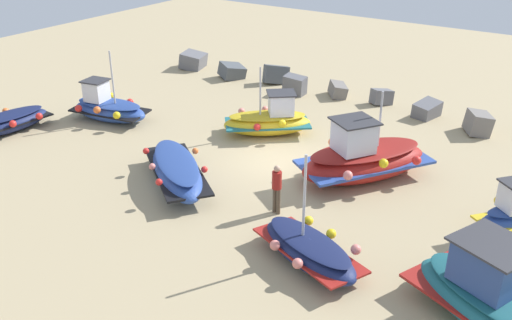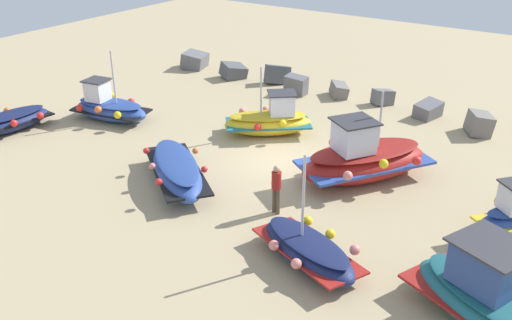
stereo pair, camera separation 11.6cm
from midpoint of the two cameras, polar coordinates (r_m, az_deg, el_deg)
The scene contains 10 objects.
ground_plane at distance 22.48m, azimuth 2.50°, elevation -0.03°, with size 55.48×55.48×0.00m, color tan.
fishing_boat_0 at distance 20.67m, azimuth -8.15°, elevation -1.05°, with size 4.66×4.04×1.02m.
fishing_boat_1 at distance 21.10m, azimuth 10.62°, elevation 0.11°, with size 4.51×5.36×3.32m.
fishing_boat_2 at distance 24.70m, azimuth 1.18°, elevation 4.00°, with size 3.97×3.64×3.04m.
fishing_boat_3 at distance 15.20m, azimuth 23.42°, elevation -13.18°, with size 5.45×3.87×2.17m.
fishing_boat_4 at distance 27.15m, azimuth -14.79°, elevation 5.11°, with size 3.97×2.32×3.36m.
fishing_boat_5 at distance 27.39m, azimuth -23.66°, elevation 3.58°, with size 2.17×3.70×0.80m.
fishing_boat_7 at distance 16.38m, azimuth 5.16°, elevation -8.98°, with size 3.93×2.68×3.36m.
person_walking at distance 18.41m, azimuth 1.93°, elevation -2.63°, with size 0.32×0.32×1.74m.
breakwater_rocks at distance 29.70m, azimuth 7.11°, elevation 7.14°, with size 23.20×2.79×1.29m.
Camera 1 is at (10.38, -17.42, 9.70)m, focal length 39.69 mm.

